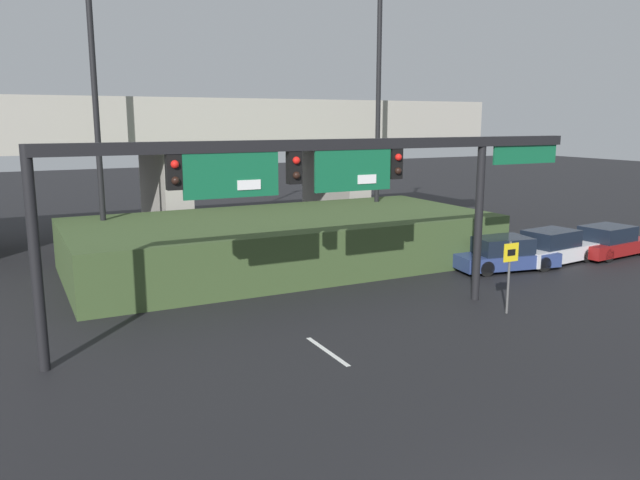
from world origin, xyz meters
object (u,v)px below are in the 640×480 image
Objects in this scene: parked_sedan_mid_right at (552,248)px; speed_limit_sign at (510,267)px; highway_light_pole_near at (379,77)px; parked_sedan_far_right at (608,242)px; signal_gantry at (329,173)px; highway_light_pole_far at (91,38)px; parked_sedan_near_right at (503,255)px.

speed_limit_sign is at bearing -152.86° from parked_sedan_mid_right.
parked_sedan_far_right is at bearing -43.66° from highway_light_pole_near.
speed_limit_sign is at bearing -16.92° from signal_gantry.
highway_light_pole_far reaches higher than parked_sedan_far_right.
parked_sedan_near_right is 2.83m from parked_sedan_mid_right.
speed_limit_sign is at bearing -101.81° from highway_light_pole_near.
highway_light_pole_far reaches higher than speed_limit_sign.
signal_gantry is 3.93× the size of parked_sedan_mid_right.
highway_light_pole_near is 13.41m from highway_light_pole_far.
speed_limit_sign reaches higher than parked_sedan_far_right.
speed_limit_sign is 8.48m from parked_sedan_mid_right.
highway_light_pole_far reaches higher than signal_gantry.
parked_sedan_mid_right is (4.46, -7.51, -7.63)m from highway_light_pole_near.
parked_sedan_far_right is (7.97, -7.60, -7.66)m from highway_light_pole_near.
parked_sedan_far_right is (10.52, 4.58, -0.91)m from speed_limit_sign.
highway_light_pole_near reaches higher than speed_limit_sign.
highway_light_pole_far reaches higher than parked_sedan_near_right.
signal_gantry reaches higher than speed_limit_sign.
parked_sedan_mid_right is (12.72, 2.94, -4.01)m from signal_gantry.
signal_gantry reaches higher than parked_sedan_near_right.
highway_light_pole_near is at bearing -0.21° from highway_light_pole_far.
parked_sedan_far_right is at bearing 8.57° from parked_sedan_near_right.
signal_gantry is 0.98× the size of highway_light_pole_far.
speed_limit_sign reaches higher than parked_sedan_near_right.
highway_light_pole_near is at bearing 51.69° from signal_gantry.
highway_light_pole_near is 3.53× the size of parked_sedan_mid_right.
speed_limit_sign reaches higher than parked_sedan_mid_right.
signal_gantry is 3.93× the size of parked_sedan_far_right.
signal_gantry is 3.81× the size of parked_sedan_near_right.
parked_sedan_mid_right is 3.51m from parked_sedan_far_right.
speed_limit_sign is 0.13× the size of highway_light_pole_far.
parked_sedan_mid_right is at bearing 9.13° from parked_sedan_near_right.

